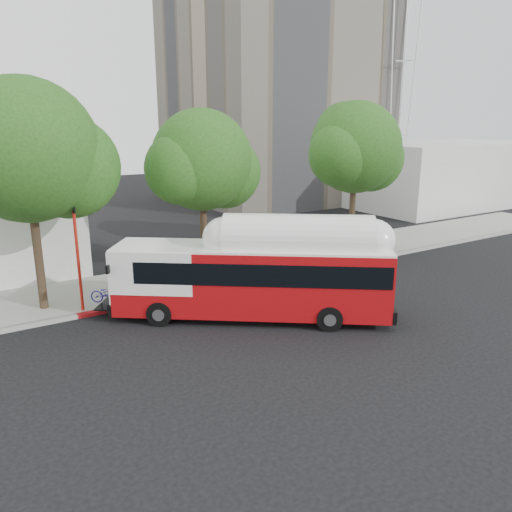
# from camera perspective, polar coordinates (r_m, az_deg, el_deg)

# --- Properties ---
(ground) EXTENTS (120.00, 120.00, 0.00)m
(ground) POSITION_cam_1_polar(r_m,az_deg,el_deg) (21.97, 3.55, -6.13)
(ground) COLOR black
(ground) RESTS_ON ground
(sidewalk) EXTENTS (60.00, 5.00, 0.15)m
(sidewalk) POSITION_cam_1_polar(r_m,az_deg,el_deg) (27.19, -4.45, -1.77)
(sidewalk) COLOR gray
(sidewalk) RESTS_ON ground
(curb_strip) EXTENTS (60.00, 0.30, 0.15)m
(curb_strip) POSITION_cam_1_polar(r_m,az_deg,el_deg) (25.02, -1.66, -3.24)
(curb_strip) COLOR gray
(curb_strip) RESTS_ON ground
(red_curb_segment) EXTENTS (10.00, 0.32, 0.16)m
(red_curb_segment) POSITION_cam_1_polar(r_m,az_deg,el_deg) (23.72, -7.93, -4.41)
(red_curb_segment) COLOR maroon
(red_curb_segment) RESTS_ON ground
(street_tree_left) EXTENTS (6.67, 5.80, 9.74)m
(street_tree_left) POSITION_cam_1_polar(r_m,az_deg,el_deg) (22.46, -23.56, 10.45)
(street_tree_left) COLOR #2D2116
(street_tree_left) RESTS_ON ground
(street_tree_mid) EXTENTS (5.75, 5.00, 8.62)m
(street_tree_mid) POSITION_cam_1_polar(r_m,az_deg,el_deg) (25.45, -5.45, 10.44)
(street_tree_mid) COLOR #2D2116
(street_tree_mid) RESTS_ON ground
(street_tree_right) EXTENTS (6.21, 5.40, 9.18)m
(street_tree_right) POSITION_cam_1_polar(r_m,az_deg,el_deg) (31.10, 11.79, 11.68)
(street_tree_right) COLOR #2D2116
(street_tree_right) RESTS_ON ground
(apartment_tower) EXTENTS (18.00, 18.00, 37.00)m
(apartment_tower) POSITION_cam_1_polar(r_m,az_deg,el_deg) (54.61, 1.95, 25.29)
(apartment_tower) COLOR gray
(apartment_tower) RESTS_ON ground
(horizon_block) EXTENTS (20.00, 12.00, 6.00)m
(horizon_block) POSITION_cam_1_polar(r_m,az_deg,el_deg) (53.41, 20.21, 8.87)
(horizon_block) COLOR silver
(horizon_block) RESTS_ON ground
(transit_bus) EXTENTS (10.87, 8.79, 3.55)m
(transit_bus) POSITION_cam_1_polar(r_m,az_deg,el_deg) (20.49, -0.27, -2.77)
(transit_bus) COLOR #9E0B0E
(transit_bus) RESTS_ON ground
(signal_pole) EXTENTS (0.13, 0.44, 4.63)m
(signal_pole) POSITION_cam_1_polar(r_m,az_deg,el_deg) (22.05, -19.66, -0.43)
(signal_pole) COLOR red
(signal_pole) RESTS_ON ground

